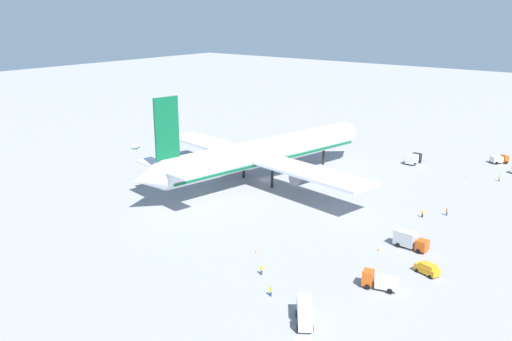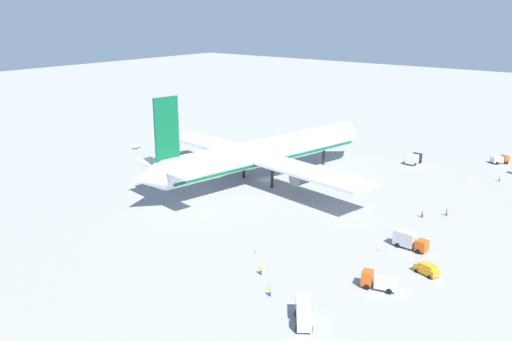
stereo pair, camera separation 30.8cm
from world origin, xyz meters
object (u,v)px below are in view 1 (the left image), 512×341
Objects in this scene: traffic_cone_1 at (379,249)px; ground_worker_3 at (271,291)px; service_van at (427,269)px; service_truck_4 at (379,281)px; baggage_cart_0 at (135,146)px; traffic_cone_2 at (256,252)px; ground_worker_2 at (261,270)px; service_truck_2 at (413,158)px; ground_worker_4 at (499,178)px; ground_worker_0 at (447,212)px; service_truck_5 at (410,240)px; service_truck_1 at (499,159)px; ground_worker_1 at (422,214)px; airliner at (263,153)px; service_truck_0 at (304,312)px; traffic_cone_0 at (467,176)px.

ground_worker_3 is at bearing 167.52° from traffic_cone_1.
service_truck_4 is at bearing 156.18° from service_van.
traffic_cone_2 is at bearing -115.49° from baggage_cart_0.
traffic_cone_2 is (6.05, 5.94, -0.62)m from ground_worker_2.
service_truck_2 is 24.34m from ground_worker_4.
traffic_cone_2 is (-40.40, 20.56, -0.58)m from ground_worker_0.
service_truck_1 is at bearing 2.84° from service_truck_5.
baggage_cart_0 is 1.84× the size of ground_worker_4.
service_truck_1 is 3.08× the size of ground_worker_4.
ground_worker_1 is (34.32, 6.64, -0.53)m from service_truck_4.
airliner is at bearing 71.01° from service_truck_5.
ground_worker_4 is at bearing -3.42° from ground_worker_0.
ground_worker_3 reaches higher than ground_worker_0.
service_truck_1 is 24.90m from service_truck_2.
ground_worker_1 is at bearing 14.18° from service_truck_5.
baggage_cart_0 is at bearing 62.76° from ground_worker_2.
airliner reaches higher than ground_worker_3.
service_truck_4 is at bearing -13.73° from service_truck_0.
ground_worker_0 is (4.96, -46.17, -6.73)m from airliner.
service_truck_5 is at bearing 7.82° from service_truck_4.
ground_worker_1 is (24.72, 10.88, -0.20)m from service_van.
traffic_cone_0 is at bearing 7.21° from service_truck_4.
service_truck_5 reaches higher than ground_worker_3.
service_truck_4 reaches higher than traffic_cone_0.
ground_worker_4 is at bearing -5.28° from traffic_cone_1.
service_truck_1 is 18.72m from ground_worker_4.
service_truck_1 reaches higher than traffic_cone_2.
airliner reaches higher than service_truck_2.
traffic_cone_1 is at bearing -177.51° from traffic_cone_0.
ground_worker_4 reaches higher than traffic_cone_1.
airliner is at bearing 35.85° from traffic_cone_2.
airliner is at bearing 90.86° from ground_worker_1.
service_truck_4 reaches higher than ground_worker_1.
service_truck_1 is 19.62m from traffic_cone_0.
traffic_cone_1 and traffic_cone_2 have the same top height.
service_truck_0 is at bearing -119.55° from ground_worker_2.
service_truck_1 is 89.40m from service_truck_4.
service_truck_1 is 97.70m from ground_worker_2.
ground_worker_2 is at bearing 128.61° from service_van.
service_truck_1 is at bearing -0.30° from traffic_cone_1.
service_truck_1 reaches higher than traffic_cone_1.
traffic_cone_1 is (13.12, 6.37, -1.08)m from service_truck_4.
traffic_cone_0 is (35.50, 2.20, -0.55)m from ground_worker_1.
ground_worker_2 is at bearing 173.59° from traffic_cone_0.
airliner is 137.65× the size of traffic_cone_2.
service_van reaches higher than ground_worker_4.
service_truck_1 is at bearing -60.76° from baggage_cart_0.
traffic_cone_2 is (-19.37, 21.09, -1.39)m from service_truck_5.
service_truck_1 is at bearing 15.41° from ground_worker_4.
traffic_cone_1 is (20.93, -11.20, -0.62)m from ground_worker_2.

